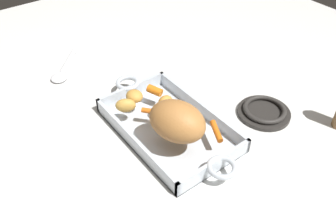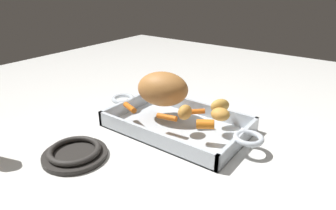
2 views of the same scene
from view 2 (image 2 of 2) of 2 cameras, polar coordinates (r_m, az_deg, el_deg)
ground_plane at (r=0.83m, az=1.75°, el=-4.61°), size 2.12×2.12×0.00m
roasting_dish at (r=0.82m, az=1.77°, el=-3.70°), size 0.49×0.23×0.05m
pork_roast at (r=0.84m, az=-1.03°, el=3.15°), size 0.18×0.15×0.10m
baby_carrot_southwest at (r=0.80m, az=5.64°, el=-1.28°), size 0.04×0.04×0.02m
baby_carrot_center_left at (r=0.77m, az=-0.03°, el=-2.46°), size 0.06×0.02×0.02m
baby_carrot_center_right at (r=0.73m, az=7.30°, el=-3.73°), size 0.05×0.04×0.03m
baby_carrot_southeast at (r=0.83m, az=-7.48°, el=-0.48°), size 0.07×0.04×0.02m
potato_golden_small at (r=0.77m, az=10.17°, el=-1.80°), size 0.06×0.06×0.03m
potato_golden_large at (r=0.82m, az=10.10°, el=-0.16°), size 0.06×0.06×0.04m
potato_near_roast at (r=0.77m, az=3.32°, el=-1.42°), size 0.03×0.04×0.04m
stove_burner_rear at (r=0.73m, az=-17.73°, el=-8.90°), size 0.15×0.15×0.03m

